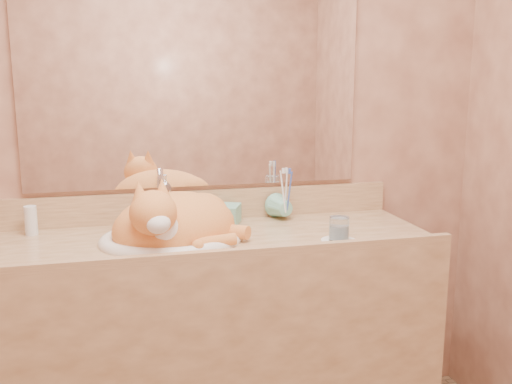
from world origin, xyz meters
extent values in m
cube|color=brown|center=(0.00, 1.00, 1.25)|extent=(2.40, 0.02, 2.50)
cube|color=white|center=(0.00, 0.99, 1.39)|extent=(1.30, 0.02, 0.80)
imported|color=#77BFA5|center=(0.09, 0.85, 0.93)|extent=(0.10, 0.10, 0.17)
imported|color=#77BFA5|center=(0.34, 0.88, 0.90)|extent=(0.12, 0.12, 0.09)
cylinder|color=white|center=(0.43, 0.55, 0.85)|extent=(0.12, 0.12, 0.01)
cylinder|color=white|center=(0.43, 0.55, 0.90)|extent=(0.07, 0.07, 0.08)
cylinder|color=white|center=(-0.62, 0.91, 0.90)|extent=(0.04, 0.04, 0.11)
camera|label=1|loc=(-0.31, -1.22, 1.41)|focal=40.00mm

